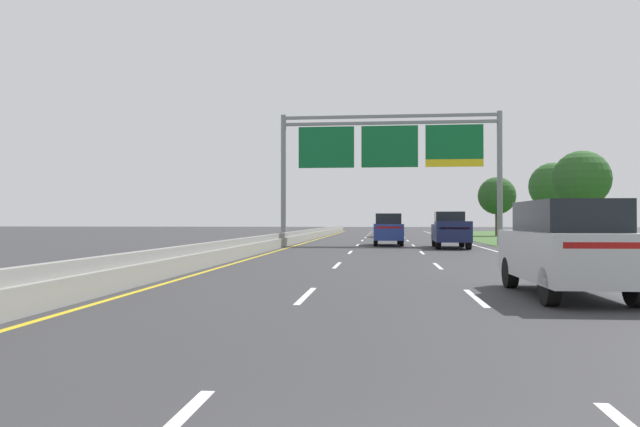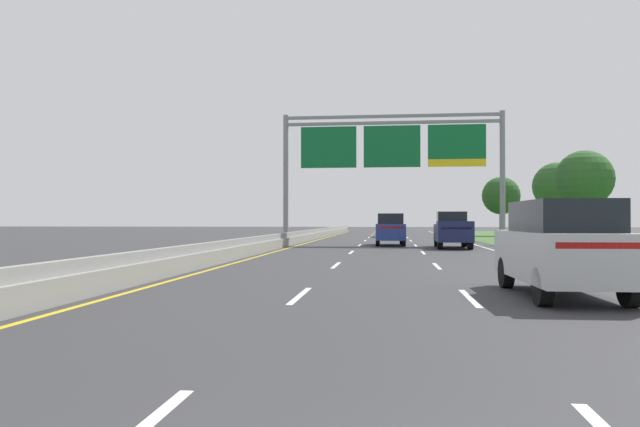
% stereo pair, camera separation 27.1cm
% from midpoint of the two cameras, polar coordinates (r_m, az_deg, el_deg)
% --- Properties ---
extents(ground_plane, '(220.00, 220.00, 0.00)m').
position_cam_midpoint_polar(ground_plane, '(37.78, 6.04, -3.18)').
color(ground_plane, '#333335').
extents(lane_striping, '(11.96, 106.00, 0.01)m').
position_cam_midpoint_polar(lane_striping, '(37.32, 6.04, -3.20)').
color(lane_striping, white).
rests_on(lane_striping, ground).
extents(grass_verge_right, '(14.00, 110.00, 0.02)m').
position_cam_midpoint_polar(grass_verge_right, '(40.27, 26.34, -2.95)').
color(grass_verge_right, '#3D602D').
rests_on(grass_verge_right, ground).
extents(median_barrier_concrete, '(0.60, 110.00, 0.85)m').
position_cam_midpoint_polar(median_barrier_concrete, '(38.33, -3.89, -2.62)').
color(median_barrier_concrete, gray).
rests_on(median_barrier_concrete, ground).
extents(overhead_sign_gantry, '(15.06, 0.42, 9.02)m').
position_cam_midpoint_polar(overhead_sign_gantry, '(41.34, 6.45, 5.89)').
color(overhead_sign_gantry, gray).
rests_on(overhead_sign_gantry, ground).
extents(pickup_truck_navy, '(2.14, 5.45, 2.20)m').
position_cam_midpoint_polar(pickup_truck_navy, '(37.05, 12.10, -1.56)').
color(pickup_truck_navy, '#161E47').
rests_on(pickup_truck_navy, ground).
extents(car_darkgreen_centre_lane_sedan, '(1.89, 4.43, 1.57)m').
position_cam_midpoint_polar(car_darkgreen_centre_lane_sedan, '(59.82, 5.95, -1.45)').
color(car_darkgreen_centre_lane_sedan, '#193D23').
rests_on(car_darkgreen_centre_lane_sedan, ground).
extents(car_silver_right_lane_suv, '(2.03, 4.75, 2.11)m').
position_cam_midpoint_polar(car_silver_right_lane_suv, '(14.26, 21.83, -2.94)').
color(car_silver_right_lane_suv, '#B2B5BA').
rests_on(car_silver_right_lane_suv, ground).
extents(car_blue_centre_lane_suv, '(1.99, 4.73, 2.11)m').
position_cam_midpoint_polar(car_blue_centre_lane_suv, '(40.14, 6.28, -1.46)').
color(car_blue_centre_lane_suv, navy).
rests_on(car_blue_centre_lane_suv, ground).
extents(roadside_tree_mid, '(3.29, 3.29, 5.72)m').
position_cam_midpoint_polar(roadside_tree_mid, '(37.96, 23.43, 3.00)').
color(roadside_tree_mid, '#4C3823').
rests_on(roadside_tree_mid, ground).
extents(roadside_tree_far, '(3.86, 3.86, 6.39)m').
position_cam_midpoint_polar(roadside_tree_far, '(52.49, 21.15, 2.42)').
color(roadside_tree_far, '#4C3823').
rests_on(roadside_tree_far, ground).
extents(roadside_tree_distant, '(3.95, 3.95, 6.23)m').
position_cam_midpoint_polar(roadside_tree_distant, '(65.81, 16.36, 1.62)').
color(roadside_tree_distant, '#4C3823').
rests_on(roadside_tree_distant, ground).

